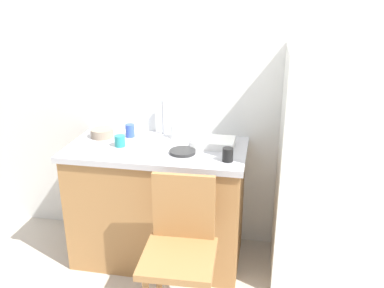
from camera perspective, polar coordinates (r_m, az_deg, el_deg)
The scene contains 13 objects.
back_wall at distance 2.94m, azimuth -0.10°, elevation 8.90°, with size 4.80×0.10×2.49m, color silver.
cabinet_base at distance 2.95m, azimuth -4.66°, elevation -8.51°, with size 1.17×0.60×0.82m, color #A87542.
countertop at distance 2.76m, azimuth -4.92°, elevation -0.67°, with size 1.21×0.64×0.04m, color #B7B7BC.
faucet at distance 2.95m, azimuth -3.99°, elevation 3.71°, with size 0.02×0.02×0.25m, color #B7B7BC.
refrigerator at distance 2.73m, azimuth 18.31°, elevation -3.65°, with size 0.60×0.60×1.54m, color silver.
chair at distance 2.35m, azimuth -1.66°, elevation -14.26°, with size 0.42×0.42×0.89m.
dish_tray at distance 2.74m, azimuth 3.04°, elevation 0.21°, with size 0.28×0.20×0.05m, color white.
terracotta_bowl at distance 2.97m, azimuth -12.48°, elevation 1.52°, with size 0.16×0.16×0.06m, color gray.
hotplate at distance 2.62m, azimuth -1.33°, elevation -1.09°, with size 0.17×0.17×0.02m, color #2D2D2D.
cup_black at distance 2.50m, azimuth 5.04°, elevation -1.50°, with size 0.07×0.07×0.09m, color black.
cup_teal at distance 2.77m, azimuth -10.08°, elevation 0.43°, with size 0.07×0.07×0.08m, color teal.
cup_blue at distance 2.94m, azimuth -8.69°, elevation 1.87°, with size 0.06×0.06×0.09m, color blue.
cup_white at distance 2.88m, azimuth -2.44°, elevation 1.77°, with size 0.07×0.07×0.10m, color white.
Camera 1 is at (0.53, -1.83, 1.84)m, focal length 38.05 mm.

